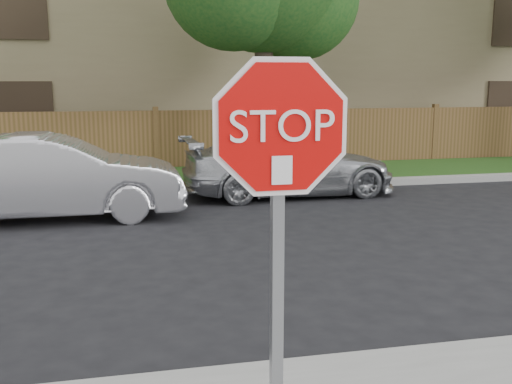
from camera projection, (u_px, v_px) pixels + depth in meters
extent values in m
plane|color=black|center=(236.00, 375.00, 4.93)|extent=(90.00, 90.00, 0.00)
cube|color=gray|center=(166.00, 190.00, 12.73)|extent=(70.00, 0.30, 0.15)
cube|color=#1E4714|center=(161.00, 179.00, 14.32)|extent=(70.00, 3.00, 0.12)
cube|color=brown|center=(156.00, 141.00, 15.72)|extent=(70.00, 0.12, 1.60)
cube|color=#8E7E58|center=(145.00, 62.00, 20.69)|extent=(34.00, 8.00, 6.00)
cylinder|color=#382B21|center=(264.00, 98.00, 14.40)|extent=(0.44, 0.44, 3.92)
cube|color=gray|center=(277.00, 289.00, 3.31)|extent=(0.07, 0.06, 2.30)
cylinder|color=white|center=(281.00, 127.00, 3.08)|extent=(1.01, 0.02, 1.01)
cylinder|color=#C60907|center=(282.00, 127.00, 3.07)|extent=(0.93, 0.02, 0.93)
cube|color=white|center=(282.00, 170.00, 3.10)|extent=(0.11, 0.00, 0.15)
imported|color=silver|center=(53.00, 177.00, 10.31)|extent=(4.48, 1.58, 1.47)
imported|color=#B5B8BD|center=(289.00, 165.00, 12.49)|extent=(4.52, 1.98, 1.29)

